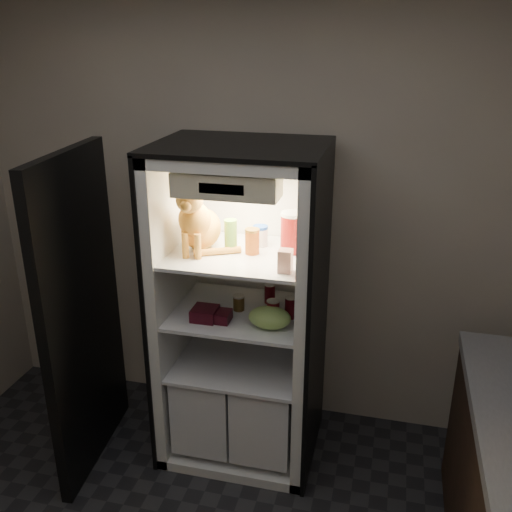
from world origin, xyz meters
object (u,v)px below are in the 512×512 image
(parmesan_shaker, at_px, (231,236))
(soda_can_a, at_px, (270,294))
(pepper_jar, at_px, (293,232))
(soda_can_b, at_px, (291,307))
(tabby_cat, at_px, (198,223))
(salsa_jar, at_px, (252,241))
(mayo_tub, at_px, (260,236))
(berry_box_left, at_px, (205,314))
(soda_can_c, at_px, (273,311))
(condiment_jar, at_px, (239,303))
(refrigerator, at_px, (243,328))
(berry_box_right, at_px, (220,316))
(grape_bag, at_px, (270,318))
(cream_carton, at_px, (285,261))

(parmesan_shaker, relative_size, soda_can_a, 1.58)
(pepper_jar, distance_m, soda_can_a, 0.43)
(soda_can_a, distance_m, soda_can_b, 0.21)
(tabby_cat, distance_m, salsa_jar, 0.31)
(mayo_tub, bearing_deg, berry_box_left, -130.82)
(soda_can_c, bearing_deg, salsa_jar, 145.42)
(pepper_jar, relative_size, condiment_jar, 2.49)
(refrigerator, relative_size, parmesan_shaker, 10.40)
(mayo_tub, relative_size, soda_can_c, 0.90)
(parmesan_shaker, distance_m, salsa_jar, 0.12)
(mayo_tub, xyz_separation_m, condiment_jar, (-0.09, -0.13, -0.36))
(salsa_jar, bearing_deg, soda_can_b, -4.63)
(berry_box_right, bearing_deg, pepper_jar, 33.50)
(condiment_jar, bearing_deg, grape_bag, -36.46)
(salsa_jar, relative_size, soda_can_a, 1.22)
(pepper_jar, distance_m, cream_carton, 0.29)
(mayo_tub, relative_size, grape_bag, 0.51)
(berry_box_left, bearing_deg, grape_bag, -0.66)
(soda_can_c, distance_m, berry_box_right, 0.29)
(refrigerator, xyz_separation_m, cream_carton, (0.29, -0.26, 0.56))
(salsa_jar, xyz_separation_m, grape_bag, (0.13, -0.16, -0.36))
(pepper_jar, height_order, condiment_jar, pepper_jar)
(mayo_tub, relative_size, pepper_jar, 0.52)
(tabby_cat, height_order, mayo_tub, tabby_cat)
(condiment_jar, bearing_deg, soda_can_c, -24.22)
(parmesan_shaker, bearing_deg, condiment_jar, 5.15)
(grape_bag, bearing_deg, salsa_jar, 130.77)
(cream_carton, xyz_separation_m, berry_box_right, (-0.36, 0.05, -0.38))
(tabby_cat, height_order, condiment_jar, tabby_cat)
(pepper_jar, relative_size, berry_box_left, 1.66)
(soda_can_a, distance_m, grape_bag, 0.30)
(salsa_jar, distance_m, grape_bag, 0.42)
(salsa_jar, bearing_deg, grape_bag, -49.23)
(refrigerator, bearing_deg, salsa_jar, -39.16)
(soda_can_a, height_order, grape_bag, same)
(refrigerator, height_order, pepper_jar, refrigerator)
(soda_can_a, height_order, soda_can_c, soda_can_c)
(tabby_cat, relative_size, berry_box_left, 3.18)
(refrigerator, distance_m, grape_bag, 0.36)
(refrigerator, relative_size, soda_can_c, 14.63)
(parmesan_shaker, height_order, soda_can_c, parmesan_shaker)
(refrigerator, distance_m, soda_can_a, 0.26)
(cream_carton, xyz_separation_m, soda_can_b, (0.00, 0.19, -0.35))
(tabby_cat, bearing_deg, soda_can_c, -11.09)
(tabby_cat, height_order, soda_can_b, tabby_cat)
(tabby_cat, height_order, soda_can_c, tabby_cat)
(mayo_tub, bearing_deg, grape_bag, -67.23)
(berry_box_left, relative_size, berry_box_right, 1.21)
(soda_can_c, bearing_deg, condiment_jar, 155.78)
(berry_box_right, bearing_deg, condiment_jar, 67.81)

